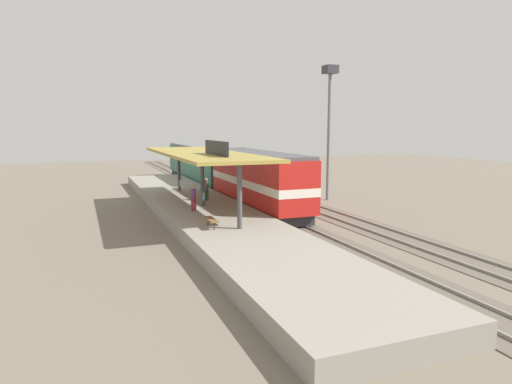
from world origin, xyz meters
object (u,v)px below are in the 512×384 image
person_waiting (206,188)px  person_walking (193,197)px  passenger_carriage_single (199,164)px  platform_bench (211,220)px  locomotive (258,180)px  light_mast (329,104)px

person_waiting → person_walking: size_ratio=1.00×
passenger_carriage_single → person_walking: passenger_carriage_single is taller
platform_bench → locomotive: 10.14m
platform_bench → locomotive: size_ratio=0.12×
person_waiting → person_walking: same height
locomotive → person_waiting: bearing=162.8°
platform_bench → light_mast: light_mast is taller
light_mast → person_walking: light_mast is taller
passenger_carriage_single → locomotive: bearing=-90.0°
light_mast → person_waiting: light_mast is taller
passenger_carriage_single → light_mast: bearing=-62.9°
passenger_carriage_single → person_walking: (-5.69, -20.75, -0.46)m
person_walking → light_mast: bearing=22.1°
locomotive → person_waiting: 3.97m
passenger_carriage_single → person_waiting: passenger_carriage_single is taller
passenger_carriage_single → person_walking: size_ratio=11.70×
platform_bench → passenger_carriage_single: (6.00, 26.10, 0.97)m
platform_bench → light_mast: bearing=38.1°
platform_bench → light_mast: (13.80, 10.84, 7.05)m
platform_bench → person_walking: size_ratio=0.99×
locomotive → person_walking: locomotive is taller
passenger_carriage_single → person_walking: bearing=-105.3°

